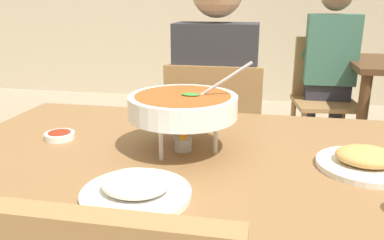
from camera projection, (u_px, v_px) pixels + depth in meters
The scene contains 9 objects.
dining_table_main at pixel (182, 187), 1.11m from camera, with size 1.36×0.86×0.75m.
chair_diner_main at pixel (215, 145), 1.83m from camera, with size 0.44×0.44×0.90m.
diner_main at pixel (217, 95), 1.79m from camera, with size 0.40×0.45×1.31m.
curry_bowl at pixel (184, 106), 1.06m from camera, with size 0.33×0.30×0.26m.
rice_plate at pixel (136, 189), 0.83m from camera, with size 0.24×0.24×0.06m.
appetizer_plate at pixel (366, 161), 0.98m from camera, with size 0.24×0.24×0.06m.
sauce_dish at pixel (60, 135), 1.19m from camera, with size 0.09×0.09×0.02m.
chair_bg_middle at pixel (323, 91), 2.92m from camera, with size 0.49×0.49×0.90m.
patron_bg_middle at pixel (330, 59), 2.87m from camera, with size 0.40×0.45×1.31m.
Camera 1 is at (0.22, -0.98, 1.16)m, focal length 36.21 mm.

